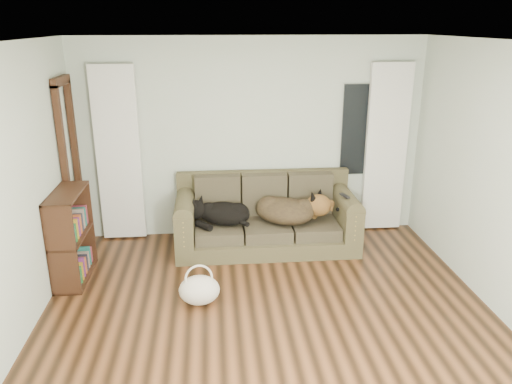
{
  "coord_description": "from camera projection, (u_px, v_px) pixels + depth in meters",
  "views": [
    {
      "loc": [
        -0.52,
        -3.87,
        2.75
      ],
      "look_at": [
        -0.02,
        1.6,
        0.88
      ],
      "focal_mm": 35.0,
      "sensor_mm": 36.0,
      "label": 1
    }
  ],
  "objects": [
    {
      "name": "dog_black_lab",
      "position": [
        221.0,
        214.0,
        6.23
      ],
      "size": [
        0.78,
        0.67,
        0.28
      ],
      "primitive_type": "ellipsoid",
      "rotation": [
        0.0,
        0.0,
        -0.39
      ],
      "color": "black",
      "rests_on": "sofa"
    },
    {
      "name": "tv_remote",
      "position": [
        345.0,
        196.0,
        6.12
      ],
      "size": [
        0.11,
        0.2,
        0.02
      ],
      "primitive_type": "cube",
      "rotation": [
        0.0,
        0.0,
        0.28
      ],
      "color": "black",
      "rests_on": "sofa"
    },
    {
      "name": "ceiling",
      "position": [
        278.0,
        43.0,
        3.74
      ],
      "size": [
        5.0,
        5.0,
        0.0
      ],
      "primitive_type": "plane",
      "color": "white",
      "rests_on": "ground"
    },
    {
      "name": "bookshelf",
      "position": [
        71.0,
        237.0,
        5.51
      ],
      "size": [
        0.33,
        0.83,
        1.02
      ],
      "primitive_type": "cube",
      "rotation": [
        0.0,
        0.0,
        -0.03
      ],
      "color": "#311C12",
      "rests_on": "floor"
    },
    {
      "name": "floor",
      "position": [
        274.0,
        338.0,
        4.58
      ],
      "size": [
        5.0,
        5.0,
        0.0
      ],
      "primitive_type": "plane",
      "color": "black",
      "rests_on": "ground"
    },
    {
      "name": "dog_shepherd",
      "position": [
        289.0,
        212.0,
        6.27
      ],
      "size": [
        0.96,
        0.86,
        0.35
      ],
      "primitive_type": "ellipsoid",
      "rotation": [
        0.0,
        0.0,
        2.65
      ],
      "color": "black",
      "rests_on": "sofa"
    },
    {
      "name": "tote_bag",
      "position": [
        199.0,
        289.0,
        5.1
      ],
      "size": [
        0.47,
        0.39,
        0.31
      ],
      "primitive_type": "ellipsoid",
      "rotation": [
        0.0,
        0.0,
        -0.17
      ],
      "color": "beige",
      "rests_on": "floor"
    },
    {
      "name": "sofa",
      "position": [
        266.0,
        214.0,
        6.31
      ],
      "size": [
        2.27,
        0.98,
        0.93
      ],
      "primitive_type": "cube",
      "color": "brown",
      "rests_on": "floor"
    },
    {
      "name": "window_pane",
      "position": [
        360.0,
        130.0,
        6.58
      ],
      "size": [
        0.5,
        0.03,
        1.2
      ],
      "primitive_type": "cube",
      "color": "black",
      "rests_on": "wall_back"
    },
    {
      "name": "door_casing",
      "position": [
        72.0,
        172.0,
        5.98
      ],
      "size": [
        0.07,
        0.6,
        2.1
      ],
      "primitive_type": "cube",
      "color": "#311C12",
      "rests_on": "ground"
    },
    {
      "name": "curtain_right",
      "position": [
        386.0,
        149.0,
        6.64
      ],
      "size": [
        0.55,
        0.08,
        2.25
      ],
      "primitive_type": "cube",
      "color": "white",
      "rests_on": "ground"
    },
    {
      "name": "wall_back",
      "position": [
        251.0,
        139.0,
        6.52
      ],
      "size": [
        4.5,
        0.04,
        2.6
      ],
      "primitive_type": "cube",
      "color": "beige",
      "rests_on": "ground"
    },
    {
      "name": "curtain_left",
      "position": [
        119.0,
        155.0,
        6.34
      ],
      "size": [
        0.55,
        0.08,
        2.25
      ],
      "primitive_type": "cube",
      "color": "white",
      "rests_on": "ground"
    }
  ]
}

